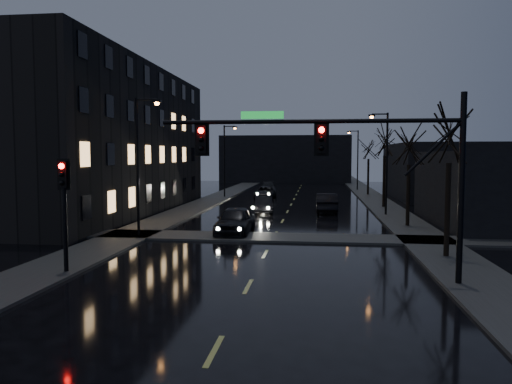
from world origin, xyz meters
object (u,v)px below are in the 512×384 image
(oncoming_car_a, at_px, (235,220))
(oncoming_car_c, at_px, (265,192))
(oncoming_car_b, at_px, (264,205))
(lead_car, at_px, (327,203))
(oncoming_car_d, at_px, (268,187))

(oncoming_car_a, height_order, oncoming_car_c, oncoming_car_a)
(oncoming_car_a, bearing_deg, oncoming_car_c, 93.02)
(oncoming_car_c, bearing_deg, oncoming_car_a, -87.96)
(oncoming_car_b, relative_size, lead_car, 0.85)
(oncoming_car_c, distance_m, oncoming_car_d, 8.61)
(oncoming_car_a, xyz_separation_m, oncoming_car_c, (-0.78, 24.83, -0.18))
(oncoming_car_b, relative_size, oncoming_car_c, 0.86)
(oncoming_car_b, xyz_separation_m, lead_car, (5.15, 1.18, 0.12))
(oncoming_car_c, bearing_deg, lead_car, -62.46)
(oncoming_car_d, bearing_deg, lead_car, -76.73)
(oncoming_car_b, height_order, oncoming_car_c, oncoming_car_b)
(oncoming_car_c, bearing_deg, oncoming_car_d, 93.56)
(oncoming_car_a, bearing_deg, oncoming_car_d, 93.41)
(oncoming_car_c, height_order, oncoming_car_d, oncoming_car_d)
(oncoming_car_d, xyz_separation_m, lead_car, (6.94, -21.09, 0.12))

